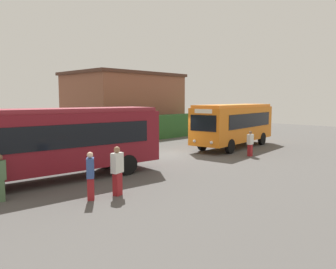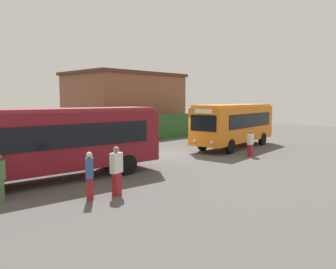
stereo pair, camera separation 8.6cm
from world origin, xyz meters
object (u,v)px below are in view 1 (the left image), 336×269
Objects in this scene: bus_maroon at (56,140)px; traffic_cone at (207,134)px; person_far at (250,143)px; person_left at (0,177)px; bus_orange at (234,123)px; person_right at (117,170)px; person_center at (90,175)px.

traffic_cone is at bearing -156.43° from bus_maroon.
person_left is at bearing -96.99° from person_far.
bus_maroon is 14.53m from bus_orange.
person_right is 20.96m from traffic_cone.
person_left is 23.14m from traffic_cone.
bus_orange is at bearing 137.00° from person_far.
traffic_cone is (19.59, 9.49, -0.65)m from person_center.
person_center is 1.07m from person_right.
traffic_cone is at bearing 130.69° from person_left.
person_center is 1.09× the size of person_far.
person_left is at bearing -140.01° from person_right.
person_far is 2.75× the size of traffic_cone.
person_far is at bearing -128.77° from traffic_cone.
bus_orange is 7.62m from traffic_cone.
person_right reaches higher than person_left.
person_right is at bearing 9.29° from bus_orange.
person_center is 12.50m from person_far.
bus_maroon is at bearing -162.88° from traffic_cone.
bus_orange is 4.81× the size of person_right.
bus_orange is at bearing -130.46° from person_center.
person_left reaches higher than traffic_cone.
traffic_cone is (19.02, 5.86, -1.59)m from bus_maroon.
person_left is at bearing -1.36° from bus_orange.
person_center is at bearing 69.27° from person_left.
traffic_cone is (7.11, 8.86, -0.57)m from person_far.
bus_maroon reaches higher than person_right.
person_right is 11.47m from person_far.
person_center reaches higher than person_left.
person_far is (11.44, 0.87, -0.14)m from person_right.
person_far reaches higher than traffic_cone.
bus_orange is 15.31× the size of traffic_cone.
person_left is 1.04× the size of person_far.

